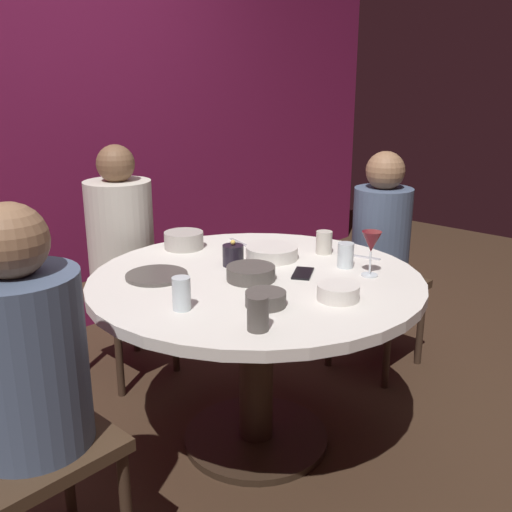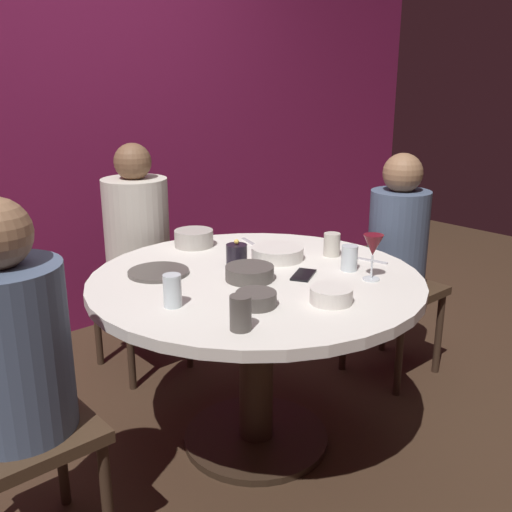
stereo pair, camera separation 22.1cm
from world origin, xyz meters
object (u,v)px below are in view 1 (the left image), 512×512
(seated_diner_left, at_px, (25,362))
(dining_table, at_px, (256,314))
(bowl_serving_large, at_px, (266,299))
(cup_by_left_diner, at_px, (346,255))
(seated_diner_right, at_px, (381,238))
(candle_holder, at_px, (233,255))
(cup_center_front, at_px, (324,242))
(bowl_rice_portion, at_px, (251,273))
(bowl_salad_center, at_px, (184,240))
(dinner_plate, at_px, (157,275))
(bowl_sauce_side, at_px, (338,292))
(bowl_small_white, at_px, (272,253))
(cup_by_right_diner, at_px, (182,294))
(wine_glass, at_px, (371,244))
(cup_near_candle, at_px, (258,313))
(cell_phone, at_px, (303,273))
(seated_diner_back, at_px, (121,238))

(seated_diner_left, bearing_deg, dining_table, 0.00)
(bowl_serving_large, bearing_deg, cup_by_left_diner, 4.31)
(seated_diner_right, relative_size, candle_holder, 10.45)
(dining_table, xyz_separation_m, cup_center_front, (0.42, -0.01, 0.21))
(bowl_rice_portion, distance_m, cup_center_front, 0.47)
(bowl_salad_center, relative_size, bowl_rice_portion, 0.95)
(dinner_plate, bearing_deg, bowl_rice_portion, -52.10)
(candle_holder, height_order, cup_center_front, candle_holder)
(seated_diner_left, relative_size, dinner_plate, 4.93)
(dinner_plate, bearing_deg, seated_diner_right, -12.73)
(seated_diner_left, height_order, seated_diner_right, seated_diner_left)
(candle_holder, distance_m, bowl_sauce_side, 0.53)
(cup_by_left_diner, bearing_deg, dining_table, 149.43)
(dining_table, relative_size, seated_diner_right, 1.14)
(bowl_small_white, xyz_separation_m, cup_by_right_diner, (-0.62, -0.15, 0.03))
(seated_diner_right, distance_m, dinner_plate, 1.22)
(wine_glass, relative_size, cup_by_right_diner, 1.58)
(seated_diner_left, bearing_deg, candle_holder, 9.15)
(cup_near_candle, height_order, cup_by_right_diner, cup_by_right_diner)
(dining_table, relative_size, dinner_plate, 5.42)
(cell_phone, height_order, bowl_salad_center, bowl_salad_center)
(wine_glass, relative_size, bowl_rice_portion, 0.96)
(seated_diner_left, height_order, cell_phone, seated_diner_left)
(bowl_rice_portion, bearing_deg, seated_diner_back, 87.05)
(seated_diner_back, relative_size, bowl_small_white, 5.34)
(cup_near_candle, relative_size, cup_by_right_diner, 0.98)
(seated_diner_left, relative_size, seated_diner_back, 1.00)
(bowl_sauce_side, bearing_deg, bowl_salad_center, 86.43)
(dinner_plate, distance_m, cup_by_right_diner, 0.35)
(bowl_serving_large, height_order, cup_center_front, cup_center_front)
(seated_diner_right, xyz_separation_m, cup_near_candle, (-1.29, -0.34, 0.09))
(cup_near_candle, bearing_deg, cell_phone, 23.82)
(seated_diner_left, height_order, bowl_serving_large, seated_diner_left)
(bowl_small_white, relative_size, cup_by_left_diner, 2.18)
(bowl_serving_large, xyz_separation_m, bowl_salad_center, (0.27, 0.73, 0.01))
(bowl_serving_large, relative_size, bowl_salad_center, 0.79)
(bowl_serving_large, height_order, cup_near_candle, cup_near_candle)
(candle_holder, distance_m, bowl_small_white, 0.19)
(bowl_small_white, bearing_deg, cup_center_front, -28.76)
(bowl_rice_portion, bearing_deg, cup_center_front, 0.30)
(dining_table, distance_m, cup_by_right_diner, 0.47)
(cell_phone, height_order, cup_by_left_diner, cup_by_left_diner)
(dining_table, height_order, dinner_plate, dinner_plate)
(cup_by_left_diner, xyz_separation_m, cup_by_right_diner, (-0.74, 0.14, 0.01))
(dinner_plate, distance_m, cell_phone, 0.56)
(cup_near_candle, bearing_deg, cup_center_front, 22.74)
(candle_holder, relative_size, bowl_serving_large, 0.78)
(bowl_rice_portion, xyz_separation_m, cup_center_front, (0.47, 0.00, 0.02))
(candle_holder, distance_m, cup_by_right_diner, 0.49)
(cell_phone, bearing_deg, bowl_serving_large, 78.44)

